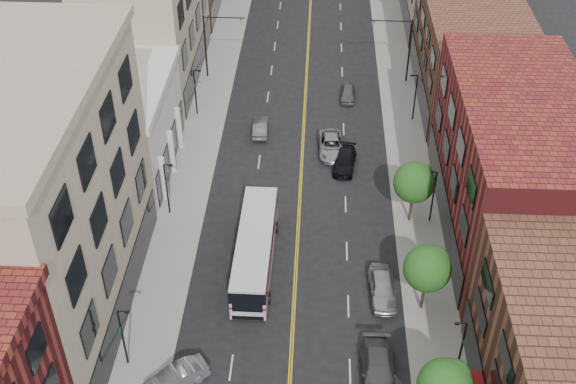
# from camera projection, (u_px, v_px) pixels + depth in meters

# --- Properties ---
(sidewalk_left) EXTENTS (4.00, 110.00, 0.15)m
(sidewalk_left) POSITION_uv_depth(u_px,v_px,m) (200.00, 142.00, 70.08)
(sidewalk_left) COLOR gray
(sidewalk_left) RESTS_ON ground
(sidewalk_right) EXTENTS (4.00, 110.00, 0.15)m
(sidewalk_right) POSITION_uv_depth(u_px,v_px,m) (407.00, 147.00, 69.34)
(sidewalk_right) COLOR gray
(sidewalk_right) RESTS_ON ground
(bldg_l_tanoffice) EXTENTS (10.00, 22.00, 18.00)m
(bldg_l_tanoffice) POSITION_uv_depth(u_px,v_px,m) (37.00, 212.00, 47.49)
(bldg_l_tanoffice) COLOR gray
(bldg_l_tanoffice) RESTS_ON ground
(bldg_l_white) EXTENTS (10.00, 14.00, 8.00)m
(bldg_l_white) POSITION_uv_depth(u_px,v_px,m) (113.00, 128.00, 64.77)
(bldg_l_white) COLOR silver
(bldg_l_white) RESTS_ON ground
(bldg_r_mid) EXTENTS (10.00, 22.00, 12.00)m
(bldg_r_mid) POSITION_uv_depth(u_px,v_px,m) (515.00, 166.00, 56.76)
(bldg_r_mid) COLOR maroon
(bldg_r_mid) RESTS_ON ground
(bldg_r_far_a) EXTENTS (10.00, 20.00, 10.00)m
(bldg_r_far_a) POSITION_uv_depth(u_px,v_px,m) (472.00, 54.00, 73.96)
(bldg_r_far_a) COLOR brown
(bldg_r_far_a) RESTS_ON ground
(tree_r_2) EXTENTS (3.40, 3.40, 5.59)m
(tree_r_2) POSITION_uv_depth(u_px,v_px,m) (428.00, 267.00, 50.34)
(tree_r_2) COLOR black
(tree_r_2) RESTS_ON sidewalk_right
(tree_r_3) EXTENTS (3.40, 3.40, 5.59)m
(tree_r_3) POSITION_uv_depth(u_px,v_px,m) (415.00, 181.00, 58.24)
(tree_r_3) COLOR black
(tree_r_3) RESTS_ON sidewalk_right
(lamp_l_1) EXTENTS (0.81, 0.55, 5.05)m
(lamp_l_1) POSITION_uv_depth(u_px,v_px,m) (123.00, 334.00, 47.01)
(lamp_l_1) COLOR black
(lamp_l_1) RESTS_ON sidewalk_left
(lamp_l_2) EXTENTS (0.81, 0.55, 5.05)m
(lamp_l_2) POSITION_uv_depth(u_px,v_px,m) (167.00, 186.00, 59.65)
(lamp_l_2) COLOR black
(lamp_l_2) RESTS_ON sidewalk_left
(lamp_l_3) EXTENTS (0.81, 0.55, 5.05)m
(lamp_l_3) POSITION_uv_depth(u_px,v_px,m) (196.00, 90.00, 72.29)
(lamp_l_3) COLOR black
(lamp_l_3) RESTS_ON sidewalk_left
(lamp_r_1) EXTENTS (0.81, 0.55, 5.05)m
(lamp_r_1) POSITION_uv_depth(u_px,v_px,m) (461.00, 347.00, 46.20)
(lamp_r_1) COLOR black
(lamp_r_1) RESTS_ON sidewalk_right
(lamp_r_2) EXTENTS (0.81, 0.55, 5.05)m
(lamp_r_2) POSITION_uv_depth(u_px,v_px,m) (433.00, 194.00, 58.84)
(lamp_r_2) COLOR black
(lamp_r_2) RESTS_ON sidewalk_right
(lamp_r_3) EXTENTS (0.81, 0.55, 5.05)m
(lamp_r_3) POSITION_uv_depth(u_px,v_px,m) (415.00, 95.00, 71.48)
(lamp_r_3) COLOR black
(lamp_r_3) RESTS_ON sidewalk_right
(signal_mast_left) EXTENTS (4.49, 0.18, 7.20)m
(signal_mast_left) POSITION_uv_depth(u_px,v_px,m) (212.00, 39.00, 77.56)
(signal_mast_left) COLOR black
(signal_mast_left) RESTS_ON sidewalk_left
(signal_mast_right) EXTENTS (4.49, 0.18, 7.20)m
(signal_mast_right) POSITION_uv_depth(u_px,v_px,m) (403.00, 43.00, 76.80)
(signal_mast_right) COLOR black
(signal_mast_right) RESTS_ON sidewalk_right
(city_bus) EXTENTS (3.01, 12.08, 3.10)m
(city_bus) POSITION_uv_depth(u_px,v_px,m) (255.00, 248.00, 55.40)
(city_bus) COLOR silver
(city_bus) RESTS_ON ground
(car_angle_b) EXTENTS (4.37, 3.82, 1.43)m
(car_angle_b) POSITION_uv_depth(u_px,v_px,m) (176.00, 378.00, 47.02)
(car_angle_b) COLOR #ADB0B5
(car_angle_b) RESTS_ON ground
(car_parked_mid) EXTENTS (2.31, 5.57, 1.61)m
(car_parked_mid) POSITION_uv_depth(u_px,v_px,m) (378.00, 371.00, 47.33)
(car_parked_mid) COLOR #454549
(car_parked_mid) RESTS_ON ground
(car_parked_far) EXTENTS (2.18, 4.89, 1.63)m
(car_parked_far) POSITION_uv_depth(u_px,v_px,m) (383.00, 288.00, 53.34)
(car_parked_far) COLOR #A0A2A8
(car_parked_far) RESTS_ON ground
(car_lane_behind) EXTENTS (1.56, 4.07, 1.33)m
(car_lane_behind) POSITION_uv_depth(u_px,v_px,m) (260.00, 127.00, 71.08)
(car_lane_behind) COLOR #505055
(car_lane_behind) RESTS_ON ground
(car_lane_a) EXTENTS (2.47, 4.83, 1.34)m
(car_lane_a) POSITION_uv_depth(u_px,v_px,m) (345.00, 161.00, 66.46)
(car_lane_a) COLOR black
(car_lane_a) RESTS_ON ground
(car_lane_b) EXTENTS (2.73, 5.39, 1.46)m
(car_lane_b) POSITION_uv_depth(u_px,v_px,m) (331.00, 145.00, 68.41)
(car_lane_b) COLOR #95969C
(car_lane_b) RESTS_ON ground
(car_lane_c) EXTENTS (1.74, 3.85, 1.28)m
(car_lane_c) POSITION_uv_depth(u_px,v_px,m) (348.00, 93.00, 76.35)
(car_lane_c) COLOR #54555A
(car_lane_c) RESTS_ON ground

